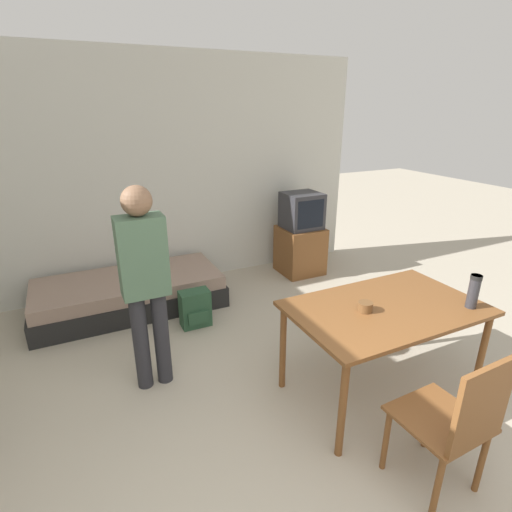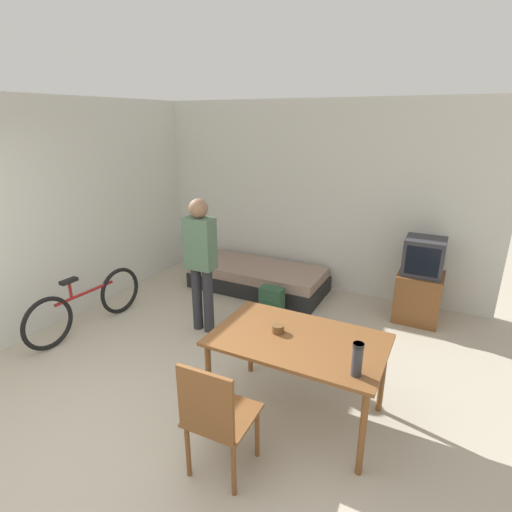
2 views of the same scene
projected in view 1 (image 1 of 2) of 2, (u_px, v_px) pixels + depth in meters
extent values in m
cube|color=silver|center=(148.00, 176.00, 4.60)|extent=(5.40, 0.06, 2.70)
cube|color=black|center=(131.00, 299.00, 4.40)|extent=(1.99, 0.88, 0.23)
cube|color=gray|center=(129.00, 284.00, 4.33)|extent=(1.93, 0.85, 0.14)
cube|color=brown|center=(300.00, 250.00, 5.30)|extent=(0.53, 0.52, 0.62)
cube|color=#2D2D33|center=(302.00, 211.00, 5.11)|extent=(0.46, 0.42, 0.46)
cube|color=black|center=(311.00, 214.00, 4.94)|extent=(0.38, 0.01, 0.36)
cube|color=brown|center=(386.00, 308.00, 2.90)|extent=(1.40, 0.87, 0.03)
cylinder|color=brown|center=(342.00, 409.00, 2.46)|extent=(0.05, 0.05, 0.72)
cylinder|color=brown|center=(481.00, 356.00, 2.98)|extent=(0.05, 0.05, 0.72)
cylinder|color=brown|center=(283.00, 348.00, 3.09)|extent=(0.05, 0.05, 0.72)
cylinder|color=brown|center=(406.00, 312.00, 3.61)|extent=(0.05, 0.05, 0.72)
cube|color=brown|center=(439.00, 419.00, 2.25)|extent=(0.46, 0.46, 0.02)
cube|color=brown|center=(482.00, 406.00, 1.99)|extent=(0.41, 0.04, 0.48)
cylinder|color=brown|center=(428.00, 419.00, 2.57)|extent=(0.04, 0.04, 0.45)
cylinder|color=brown|center=(386.00, 440.00, 2.41)|extent=(0.04, 0.04, 0.45)
cylinder|color=brown|center=(482.00, 461.00, 2.26)|extent=(0.04, 0.04, 0.45)
cylinder|color=brown|center=(437.00, 488.00, 2.11)|extent=(0.04, 0.04, 0.45)
cylinder|color=#28282D|center=(141.00, 342.00, 3.08)|extent=(0.12, 0.12, 0.80)
cylinder|color=#28282D|center=(162.00, 337.00, 3.15)|extent=(0.12, 0.12, 0.80)
cube|color=#4C6B51|center=(142.00, 256.00, 2.87)|extent=(0.34, 0.20, 0.60)
sphere|color=#846047|center=(136.00, 201.00, 2.72)|extent=(0.22, 0.22, 0.22)
cylinder|color=#2D2D33|center=(474.00, 291.00, 2.84)|extent=(0.08, 0.08, 0.25)
cylinder|color=black|center=(477.00, 277.00, 2.80)|extent=(0.08, 0.08, 0.03)
cylinder|color=brown|center=(365.00, 307.00, 2.82)|extent=(0.10, 0.10, 0.07)
cube|color=#284C33|center=(195.00, 308.00, 4.03)|extent=(0.30, 0.18, 0.38)
cube|color=#284C33|center=(199.00, 318.00, 3.96)|extent=(0.21, 0.03, 0.13)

